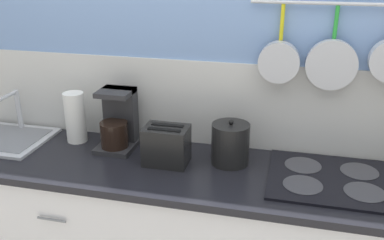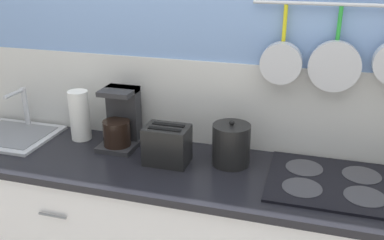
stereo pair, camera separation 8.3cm
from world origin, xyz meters
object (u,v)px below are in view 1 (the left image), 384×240
object	(u,v)px
kettle	(230,144)
coffee_maker	(118,123)
toaster	(166,145)
paper_towel_roll	(75,117)

from	to	relation	value
kettle	coffee_maker	bearing A→B (deg)	175.31
coffee_maker	toaster	distance (m)	0.32
paper_towel_roll	toaster	size ratio (longest dim) A/B	1.20
toaster	kettle	bearing A→B (deg)	14.44
paper_towel_roll	kettle	bearing A→B (deg)	-4.11
paper_towel_roll	kettle	distance (m)	0.83
coffee_maker	toaster	world-z (taller)	coffee_maker
coffee_maker	toaster	bearing A→B (deg)	-22.72
paper_towel_roll	toaster	bearing A→B (deg)	-14.05
coffee_maker	kettle	world-z (taller)	coffee_maker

